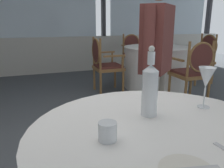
{
  "coord_description": "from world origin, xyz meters",
  "views": [
    {
      "loc": [
        -0.21,
        -1.67,
        1.19
      ],
      "look_at": [
        0.18,
        -0.6,
        0.88
      ],
      "focal_mm": 36.6,
      "sensor_mm": 36.0,
      "label": 1
    }
  ],
  "objects_px": {
    "water_bottle": "(150,88)",
    "water_tumbler": "(108,131)",
    "dining_chair_0_1": "(103,61)",
    "wine_glass": "(206,78)",
    "dining_chair_0_0": "(133,51)",
    "diner_person_0": "(156,59)",
    "dining_chair_0_3": "(203,55)",
    "dining_chair_0_2": "(194,68)"
  },
  "relations": [
    {
      "from": "wine_glass",
      "to": "diner_person_0",
      "type": "bearing_deg",
      "value": 75.76
    },
    {
      "from": "wine_glass",
      "to": "dining_chair_0_0",
      "type": "distance_m",
      "value": 4.05
    },
    {
      "from": "water_bottle",
      "to": "dining_chair_0_1",
      "type": "relative_size",
      "value": 0.35
    },
    {
      "from": "water_bottle",
      "to": "dining_chair_0_2",
      "type": "bearing_deg",
      "value": 45.08
    },
    {
      "from": "water_bottle",
      "to": "dining_chair_0_1",
      "type": "bearing_deg",
      "value": 76.29
    },
    {
      "from": "water_bottle",
      "to": "water_tumbler",
      "type": "bearing_deg",
      "value": -148.82
    },
    {
      "from": "water_bottle",
      "to": "wine_glass",
      "type": "distance_m",
      "value": 0.32
    },
    {
      "from": "water_bottle",
      "to": "dining_chair_0_2",
      "type": "height_order",
      "value": "water_bottle"
    },
    {
      "from": "wine_glass",
      "to": "dining_chair_0_1",
      "type": "relative_size",
      "value": 0.23
    },
    {
      "from": "water_tumbler",
      "to": "dining_chair_0_3",
      "type": "bearing_deg",
      "value": 43.69
    },
    {
      "from": "water_tumbler",
      "to": "dining_chair_0_1",
      "type": "relative_size",
      "value": 0.08
    },
    {
      "from": "wine_glass",
      "to": "dining_chair_0_3",
      "type": "bearing_deg",
      "value": 48.35
    },
    {
      "from": "dining_chair_0_1",
      "to": "dining_chair_0_3",
      "type": "xyz_separation_m",
      "value": [
        2.08,
        -0.03,
        0.01
      ]
    },
    {
      "from": "dining_chair_0_1",
      "to": "diner_person_0",
      "type": "relative_size",
      "value": 0.61
    },
    {
      "from": "wine_glass",
      "to": "diner_person_0",
      "type": "relative_size",
      "value": 0.14
    },
    {
      "from": "dining_chair_0_3",
      "to": "wine_glass",
      "type": "bearing_deg",
      "value": 49.11
    },
    {
      "from": "dining_chair_0_2",
      "to": "dining_chair_0_1",
      "type": "bearing_deg",
      "value": 45.07
    },
    {
      "from": "dining_chair_0_2",
      "to": "water_tumbler",
      "type": "bearing_deg",
      "value": 134.24
    },
    {
      "from": "wine_glass",
      "to": "diner_person_0",
      "type": "distance_m",
      "value": 0.88
    },
    {
      "from": "water_bottle",
      "to": "dining_chair_0_2",
      "type": "xyz_separation_m",
      "value": [
        1.7,
        1.7,
        -0.34
      ]
    },
    {
      "from": "water_tumbler",
      "to": "wine_glass",
      "type": "bearing_deg",
      "value": 14.6
    },
    {
      "from": "water_tumbler",
      "to": "dining_chair_0_2",
      "type": "bearing_deg",
      "value": 43.48
    },
    {
      "from": "water_bottle",
      "to": "wine_glass",
      "type": "height_order",
      "value": "water_bottle"
    },
    {
      "from": "dining_chair_0_0",
      "to": "dining_chair_0_2",
      "type": "xyz_separation_m",
      "value": [
        -0.03,
        -2.07,
        0.0
      ]
    },
    {
      "from": "diner_person_0",
      "to": "dining_chair_0_0",
      "type": "bearing_deg",
      "value": 115.84
    },
    {
      "from": "water_bottle",
      "to": "wine_glass",
      "type": "bearing_deg",
      "value": -1.51
    },
    {
      "from": "water_tumbler",
      "to": "dining_chair_0_0",
      "type": "relative_size",
      "value": 0.08
    },
    {
      "from": "dining_chair_0_1",
      "to": "water_bottle",
      "type": "bearing_deg",
      "value": -102.96
    },
    {
      "from": "water_bottle",
      "to": "dining_chair_0_3",
      "type": "relative_size",
      "value": 0.35
    },
    {
      "from": "wine_glass",
      "to": "water_tumbler",
      "type": "bearing_deg",
      "value": -165.4
    },
    {
      "from": "dining_chair_0_2",
      "to": "diner_person_0",
      "type": "xyz_separation_m",
      "value": [
        -1.16,
        -0.86,
        0.33
      ]
    },
    {
      "from": "dining_chair_0_3",
      "to": "dining_chair_0_1",
      "type": "bearing_deg",
      "value": -0.0
    },
    {
      "from": "dining_chair_0_0",
      "to": "dining_chair_0_2",
      "type": "height_order",
      "value": "dining_chair_0_2"
    },
    {
      "from": "water_tumbler",
      "to": "dining_chair_0_0",
      "type": "distance_m",
      "value": 4.41
    },
    {
      "from": "water_tumbler",
      "to": "dining_chair_0_3",
      "type": "relative_size",
      "value": 0.08
    },
    {
      "from": "wine_glass",
      "to": "dining_chair_0_1",
      "type": "xyz_separation_m",
      "value": [
        0.35,
        2.76,
        -0.37
      ]
    },
    {
      "from": "water_bottle",
      "to": "dining_chair_0_0",
      "type": "bearing_deg",
      "value": 65.43
    },
    {
      "from": "dining_chair_0_2",
      "to": "diner_person_0",
      "type": "height_order",
      "value": "diner_person_0"
    },
    {
      "from": "water_tumbler",
      "to": "diner_person_0",
      "type": "relative_size",
      "value": 0.05
    },
    {
      "from": "dining_chair_0_0",
      "to": "water_bottle",
      "type": "bearing_deg",
      "value": -23.81
    },
    {
      "from": "dining_chair_0_2",
      "to": "diner_person_0",
      "type": "distance_m",
      "value": 1.48
    },
    {
      "from": "water_bottle",
      "to": "water_tumbler",
      "type": "height_order",
      "value": "water_bottle"
    }
  ]
}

